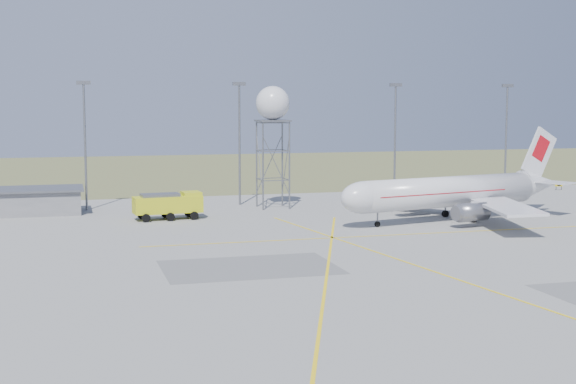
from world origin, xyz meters
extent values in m
plane|color=#9A9994|center=(0.00, 0.00, 0.00)|extent=(400.00, 400.00, 0.00)
cube|color=olive|center=(0.00, 140.00, 0.01)|extent=(400.00, 120.00, 0.03)
cube|color=gray|center=(-45.00, 64.00, 1.80)|extent=(18.00, 9.00, 3.60)
cube|color=slate|center=(-45.00, 64.00, 3.75)|extent=(19.00, 10.00, 0.30)
cylinder|color=slate|center=(-35.00, 66.00, 10.00)|extent=(0.36, 0.36, 20.00)
cube|color=slate|center=(-35.00, 66.00, 20.20)|extent=(2.20, 0.50, 0.60)
cylinder|color=slate|center=(-10.00, 66.00, 10.00)|extent=(0.36, 0.36, 20.00)
cube|color=slate|center=(-10.00, 66.00, 20.20)|extent=(2.20, 0.50, 0.60)
cylinder|color=slate|center=(18.00, 66.00, 10.00)|extent=(0.36, 0.36, 20.00)
cube|color=slate|center=(18.00, 66.00, 20.20)|extent=(2.20, 0.50, 0.60)
cylinder|color=slate|center=(40.00, 66.00, 10.00)|extent=(0.36, 0.36, 20.00)
cube|color=slate|center=(40.00, 66.00, 20.20)|extent=(2.20, 0.50, 0.60)
cylinder|color=black|center=(55.00, 72.00, 0.40)|extent=(0.10, 0.10, 0.80)
cylinder|color=black|center=(56.20, 72.00, 0.40)|extent=(0.10, 0.10, 0.80)
cube|color=yellow|center=(55.60, 72.00, 0.95)|extent=(1.60, 0.15, 0.50)
cube|color=black|center=(55.60, 71.92, 0.95)|extent=(0.80, 0.03, 0.30)
cylinder|color=silver|center=(15.06, 39.68, 4.24)|extent=(29.25, 10.80, 4.46)
ellipsoid|color=silver|center=(0.93, 36.45, 4.24)|extent=(7.95, 5.94, 4.46)
cube|color=black|center=(-0.38, 36.15, 4.91)|extent=(2.19, 2.77, 1.09)
cone|color=silver|center=(32.45, 43.65, 4.57)|extent=(7.51, 5.84, 4.46)
cube|color=silver|center=(32.45, 43.65, 9.25)|extent=(7.04, 1.92, 8.39)
cube|color=#B40C15|center=(32.67, 43.70, 10.03)|extent=(3.83, 1.22, 4.30)
cube|color=silver|center=(31.11, 47.00, 5.13)|extent=(4.84, 6.77, 0.20)
cube|color=silver|center=(32.70, 40.05, 5.13)|extent=(4.84, 6.77, 0.20)
cube|color=silver|center=(14.45, 49.83, 3.12)|extent=(15.36, 17.25, 0.40)
cube|color=silver|center=(18.92, 30.27, 3.12)|extent=(9.27, 18.59, 0.40)
cylinder|color=slate|center=(12.53, 45.73, 2.12)|extent=(5.14, 3.54, 2.56)
cylinder|color=slate|center=(15.41, 33.13, 2.12)|extent=(5.14, 3.54, 2.56)
cube|color=#B40C15|center=(12.88, 39.18, 4.35)|extent=(22.74, 9.35, 0.13)
cylinder|color=black|center=(3.10, 36.95, 0.50)|extent=(0.93, 0.93, 1.00)
cube|color=black|center=(17.23, 40.17, 0.50)|extent=(2.58, 6.77, 1.00)
cylinder|color=slate|center=(17.23, 40.17, 1.00)|extent=(0.32, 0.32, 2.01)
cylinder|color=slate|center=(-7.81, 58.51, 7.10)|extent=(0.26, 0.26, 14.19)
cylinder|color=slate|center=(-3.45, 58.51, 7.10)|extent=(0.26, 0.26, 14.19)
cylinder|color=slate|center=(-3.45, 62.87, 7.10)|extent=(0.26, 0.26, 14.19)
cylinder|color=slate|center=(-7.81, 62.87, 7.10)|extent=(0.26, 0.26, 14.19)
cube|color=slate|center=(-5.63, 60.69, 14.19)|extent=(4.97, 4.97, 0.27)
sphere|color=silver|center=(-5.63, 60.69, 17.03)|extent=(5.46, 5.46, 5.46)
cube|color=#C3CA17|center=(-23.82, 52.03, 2.21)|extent=(10.21, 4.20, 2.43)
cube|color=#C3CA17|center=(-20.30, 52.35, 3.21)|extent=(2.92, 3.32, 1.55)
cube|color=black|center=(-19.53, 52.42, 3.32)|extent=(0.37, 2.87, 1.11)
cube|color=slate|center=(-24.92, 51.93, 3.65)|extent=(5.75, 3.14, 0.44)
camera|label=1|loc=(-38.19, -64.92, 16.89)|focal=50.00mm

